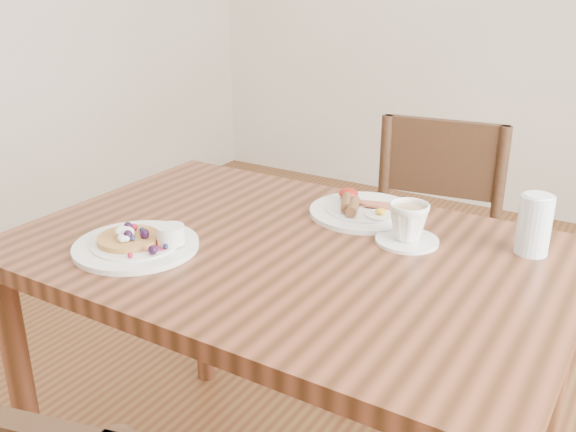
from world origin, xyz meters
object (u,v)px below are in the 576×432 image
Objects in this scene: pancake_plate at (139,243)px; breakfast_plate at (363,210)px; dining_table at (288,286)px; teacup_saucer at (408,225)px; water_glass at (534,225)px; chair_far at (426,252)px.

breakfast_plate is (0.32, 0.44, -0.00)m from pancake_plate.
dining_table is 8.57× the size of teacup_saucer.
teacup_saucer is 0.26m from water_glass.
pancake_plate reaches higher than dining_table.
pancake_plate is 0.55m from breakfast_plate.
dining_table is 0.29m from breakfast_plate.
teacup_saucer is (0.12, -0.51, 0.30)m from chair_far.
teacup_saucer is (0.16, -0.10, 0.03)m from breakfast_plate.
breakfast_plate is 0.41m from water_glass.
water_glass reaches higher than dining_table.
chair_far is at bearing 85.39° from breakfast_plate.
chair_far is 3.26× the size of pancake_plate.
dining_table is at bearing 74.61° from chair_far.
water_glass is (0.40, -0.02, 0.05)m from breakfast_plate.
water_glass reaches higher than teacup_saucer.
dining_table is 1.36× the size of chair_far.
breakfast_plate is 1.93× the size of teacup_saucer.
dining_table is 9.31× the size of water_glass.
chair_far reaches higher than pancake_plate.
water_glass reaches higher than pancake_plate.
teacup_saucer is at bearing 35.87° from dining_table.
dining_table is 0.69m from chair_far.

